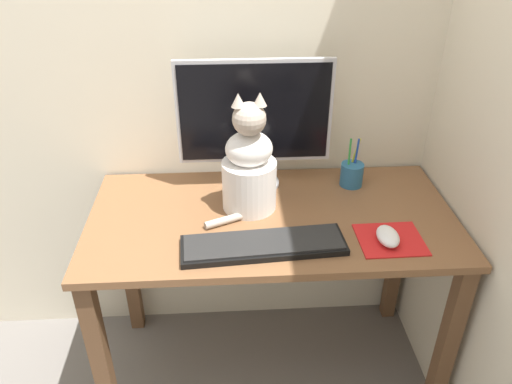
% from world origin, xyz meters
% --- Properties ---
extents(ground_plane, '(12.00, 12.00, 0.00)m').
position_xyz_m(ground_plane, '(0.00, 0.00, 0.00)').
color(ground_plane, slate).
extents(wall_back, '(7.00, 0.04, 2.50)m').
position_xyz_m(wall_back, '(0.00, 0.32, 1.25)').
color(wall_back, beige).
rests_on(wall_back, ground_plane).
extents(wall_side_right, '(0.04, 7.00, 2.50)m').
position_xyz_m(wall_side_right, '(0.61, 0.00, 1.25)').
color(wall_side_right, beige).
rests_on(wall_side_right, ground_plane).
extents(desk, '(1.16, 0.59, 0.71)m').
position_xyz_m(desk, '(0.00, 0.00, 0.60)').
color(desk, brown).
rests_on(desk, ground_plane).
extents(monitor, '(0.51, 0.17, 0.44)m').
position_xyz_m(monitor, '(-0.04, 0.20, 0.95)').
color(monitor, '#B2B2B7').
rests_on(monitor, desk).
extents(keyboard, '(0.48, 0.17, 0.02)m').
position_xyz_m(keyboard, '(-0.04, -0.17, 0.72)').
color(keyboard, black).
rests_on(keyboard, desk).
extents(mousepad_right, '(0.19, 0.17, 0.00)m').
position_xyz_m(mousepad_right, '(0.34, -0.15, 0.71)').
color(mousepad_right, red).
rests_on(mousepad_right, desk).
extents(computer_mouse_right, '(0.06, 0.10, 0.04)m').
position_xyz_m(computer_mouse_right, '(0.32, -0.17, 0.73)').
color(computer_mouse_right, white).
rests_on(computer_mouse_right, mousepad_right).
extents(cat, '(0.24, 0.22, 0.39)m').
position_xyz_m(cat, '(-0.07, 0.05, 0.86)').
color(cat, white).
rests_on(cat, desk).
extents(pen_cup, '(0.08, 0.08, 0.17)m').
position_xyz_m(pen_cup, '(0.29, 0.17, 0.75)').
color(pen_cup, '#286089').
rests_on(pen_cup, desk).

